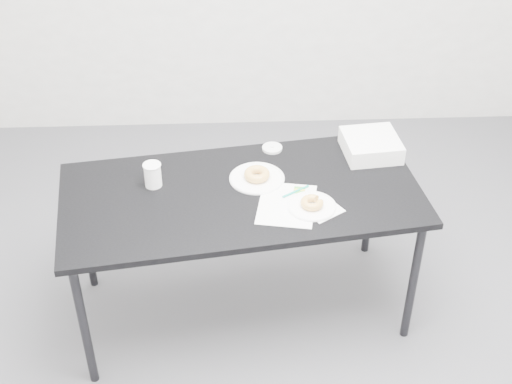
{
  "coord_description": "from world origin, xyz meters",
  "views": [
    {
      "loc": [
        -0.15,
        -2.47,
        2.7
      ],
      "look_at": [
        -0.04,
        0.02,
        0.84
      ],
      "focal_mm": 50.0,
      "sensor_mm": 36.0,
      "label": 1
    }
  ],
  "objects_px": {
    "scorecard": "(287,204)",
    "bakery_box": "(371,145)",
    "table": "(241,202)",
    "donut_near": "(312,203)",
    "pen": "(296,191)",
    "plate_near": "(312,206)",
    "plate_far": "(257,178)",
    "coffee_cup": "(153,175)",
    "donut_far": "(257,174)"
  },
  "relations": [
    {
      "from": "scorecard",
      "to": "bakery_box",
      "type": "xyz_separation_m",
      "value": [
        0.45,
        0.4,
        0.04
      ]
    },
    {
      "from": "table",
      "to": "donut_near",
      "type": "height_order",
      "value": "donut_near"
    },
    {
      "from": "pen",
      "to": "plate_near",
      "type": "bearing_deg",
      "value": -93.5
    },
    {
      "from": "scorecard",
      "to": "plate_far",
      "type": "distance_m",
      "value": 0.24
    },
    {
      "from": "coffee_cup",
      "to": "bakery_box",
      "type": "bearing_deg",
      "value": 12.15
    },
    {
      "from": "bakery_box",
      "to": "donut_far",
      "type": "bearing_deg",
      "value": -167.11
    },
    {
      "from": "bakery_box",
      "to": "plate_near",
      "type": "bearing_deg",
      "value": -134.54
    },
    {
      "from": "table",
      "to": "bakery_box",
      "type": "height_order",
      "value": "bakery_box"
    },
    {
      "from": "plate_far",
      "to": "coffee_cup",
      "type": "xyz_separation_m",
      "value": [
        -0.48,
        -0.03,
        0.06
      ]
    },
    {
      "from": "donut_near",
      "to": "scorecard",
      "type": "bearing_deg",
      "value": 167.93
    },
    {
      "from": "table",
      "to": "scorecard",
      "type": "distance_m",
      "value": 0.23
    },
    {
      "from": "scorecard",
      "to": "bakery_box",
      "type": "height_order",
      "value": "bakery_box"
    },
    {
      "from": "donut_near",
      "to": "coffee_cup",
      "type": "height_order",
      "value": "coffee_cup"
    },
    {
      "from": "donut_near",
      "to": "bakery_box",
      "type": "xyz_separation_m",
      "value": [
        0.34,
        0.42,
        0.02
      ]
    },
    {
      "from": "pen",
      "to": "donut_far",
      "type": "relative_size",
      "value": 1.2
    },
    {
      "from": "table",
      "to": "pen",
      "type": "height_order",
      "value": "pen"
    },
    {
      "from": "pen",
      "to": "donut_near",
      "type": "xyz_separation_m",
      "value": [
        0.06,
        -0.11,
        0.02
      ]
    },
    {
      "from": "pen",
      "to": "donut_near",
      "type": "height_order",
      "value": "donut_near"
    },
    {
      "from": "table",
      "to": "plate_far",
      "type": "height_order",
      "value": "plate_far"
    },
    {
      "from": "plate_near",
      "to": "coffee_cup",
      "type": "distance_m",
      "value": 0.74
    },
    {
      "from": "plate_far",
      "to": "donut_far",
      "type": "distance_m",
      "value": 0.02
    },
    {
      "from": "bakery_box",
      "to": "coffee_cup",
      "type": "bearing_deg",
      "value": -174.03
    },
    {
      "from": "table",
      "to": "donut_near",
      "type": "relative_size",
      "value": 16.84
    },
    {
      "from": "coffee_cup",
      "to": "donut_near",
      "type": "bearing_deg",
      "value": -15.46
    },
    {
      "from": "coffee_cup",
      "to": "bakery_box",
      "type": "xyz_separation_m",
      "value": [
        1.05,
        0.23,
        -0.01
      ]
    },
    {
      "from": "bakery_box",
      "to": "pen",
      "type": "bearing_deg",
      "value": -147.97
    },
    {
      "from": "plate_near",
      "to": "coffee_cup",
      "type": "height_order",
      "value": "coffee_cup"
    },
    {
      "from": "donut_far",
      "to": "coffee_cup",
      "type": "relative_size",
      "value": 1.04
    },
    {
      "from": "coffee_cup",
      "to": "plate_near",
      "type": "bearing_deg",
      "value": -15.46
    },
    {
      "from": "donut_far",
      "to": "plate_far",
      "type": "bearing_deg",
      "value": 180.0
    },
    {
      "from": "scorecard",
      "to": "plate_near",
      "type": "bearing_deg",
      "value": -1.61
    },
    {
      "from": "table",
      "to": "donut_near",
      "type": "distance_m",
      "value": 0.34
    },
    {
      "from": "plate_far",
      "to": "bakery_box",
      "type": "height_order",
      "value": "bakery_box"
    },
    {
      "from": "plate_near",
      "to": "table",
      "type": "bearing_deg",
      "value": 158.06
    },
    {
      "from": "plate_far",
      "to": "coffee_cup",
      "type": "distance_m",
      "value": 0.48
    },
    {
      "from": "scorecard",
      "to": "pen",
      "type": "xyz_separation_m",
      "value": [
        0.05,
        0.09,
        0.01
      ]
    },
    {
      "from": "plate_near",
      "to": "scorecard",
      "type": "bearing_deg",
      "value": 167.93
    },
    {
      "from": "coffee_cup",
      "to": "bakery_box",
      "type": "relative_size",
      "value": 0.45
    },
    {
      "from": "table",
      "to": "scorecard",
      "type": "bearing_deg",
      "value": -34.84
    },
    {
      "from": "pen",
      "to": "plate_near",
      "type": "xyz_separation_m",
      "value": [
        0.06,
        -0.11,
        -0.0
      ]
    },
    {
      "from": "donut_near",
      "to": "bakery_box",
      "type": "height_order",
      "value": "bakery_box"
    },
    {
      "from": "plate_far",
      "to": "donut_far",
      "type": "xyz_separation_m",
      "value": [
        0.0,
        0.0,
        0.02
      ]
    },
    {
      "from": "donut_near",
      "to": "coffee_cup",
      "type": "bearing_deg",
      "value": 164.54
    },
    {
      "from": "table",
      "to": "coffee_cup",
      "type": "xyz_separation_m",
      "value": [
        -0.4,
        0.07,
        0.12
      ]
    },
    {
      "from": "donut_near",
      "to": "coffee_cup",
      "type": "relative_size",
      "value": 0.88
    },
    {
      "from": "scorecard",
      "to": "plate_near",
      "type": "height_order",
      "value": "plate_near"
    },
    {
      "from": "pen",
      "to": "bakery_box",
      "type": "distance_m",
      "value": 0.51
    },
    {
      "from": "plate_near",
      "to": "donut_far",
      "type": "distance_m",
      "value": 0.33
    },
    {
      "from": "plate_near",
      "to": "donut_far",
      "type": "xyz_separation_m",
      "value": [
        -0.23,
        0.23,
        0.02
      ]
    },
    {
      "from": "donut_near",
      "to": "donut_far",
      "type": "bearing_deg",
      "value": 135.9
    }
  ]
}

